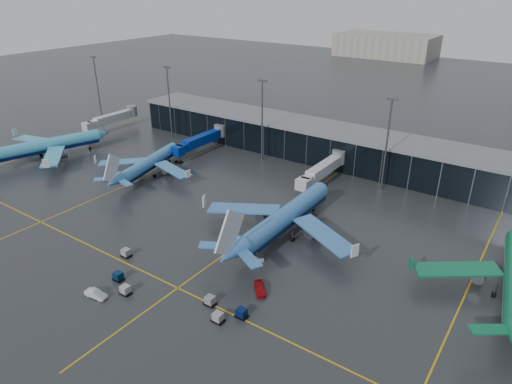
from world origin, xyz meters
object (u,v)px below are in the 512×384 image
Objects in this scene: service_van_red at (260,288)px; airliner_klm_west at (47,138)px; airliner_arkefly at (149,156)px; airliner_klm_near at (286,206)px; service_van_white at (96,294)px; baggage_carts at (170,290)px; mobile_airstair at (255,259)px.

airliner_klm_west is at bearing 126.34° from service_van_red.
airliner_arkefly is 51.91m from airliner_klm_near.
airliner_klm_west reaches higher than airliner_arkefly.
service_van_red reaches higher than service_van_white.
baggage_carts reaches higher than service_van_red.
mobile_airstair is 9.87m from service_van_red.
baggage_carts is 18.72m from mobile_airstair.
airliner_arkefly is at bearing 140.21° from baggage_carts.
airliner_klm_west reaches higher than baggage_carts.
airliner_arkefly is at bearing 112.10° from service_van_red.
mobile_airstair is at bearing -35.19° from airliner_arkefly.
service_van_red is at bearing -39.21° from airliner_arkefly.
airliner_klm_near is 9.53× the size of service_van_red.
airliner_klm_near is at bearing 66.93° from service_van_red.
baggage_carts is at bearing -53.57° from airliner_arkefly.
baggage_carts is 6.99× the size of service_van_red.
service_van_white is at bearing -10.34° from airliner_klm_west.
baggage_carts is (45.60, -37.98, -4.97)m from airliner_arkefly.
airliner_klm_west is 9.26× the size of service_van_red.
mobile_airstair reaches higher than service_van_white.
mobile_airstair is 0.77× the size of service_van_red.
airliner_klm_near is (51.45, -6.79, 1.27)m from airliner_arkefly.
airliner_arkefly is 0.82× the size of airliner_klm_near.
mobile_airstair reaches higher than service_van_red.
service_van_red is at bearing -70.89° from airliner_klm_near.
airliner_klm_near is 15.14m from mobile_airstair.
service_van_white is at bearing -112.58° from airliner_klm_near.
service_van_red is at bearing -33.35° from mobile_airstair.
mobile_airstair is at bearing 68.58° from baggage_carts.
baggage_carts is (-5.84, -31.19, -6.24)m from airliner_klm_near.
airliner_klm_west is 1.19× the size of airliner_arkefly.
mobile_airstair is at bearing 88.53° from service_van_red.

